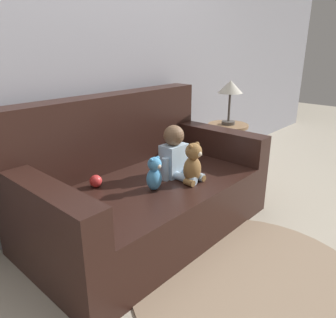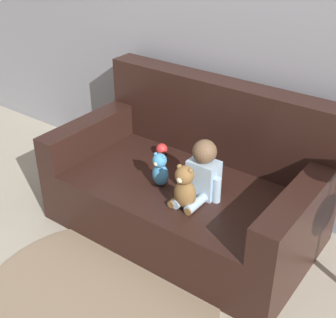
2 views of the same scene
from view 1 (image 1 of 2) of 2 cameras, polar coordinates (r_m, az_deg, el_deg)
The scene contains 9 objects.
ground_plane at distance 2.41m, azimuth -3.29°, elevation -12.01°, with size 12.00×12.00×0.00m, color #B7AD99.
wall_back at distance 2.48m, azimuth -13.61°, elevation 20.00°, with size 8.00×0.05×2.60m.
couch at distance 2.31m, azimuth -4.75°, elevation -4.87°, with size 1.66×0.94×0.92m.
person_baby at distance 2.25m, azimuth 1.30°, elevation 0.74°, with size 0.26×0.30×0.36m.
teddy_bear_brown at distance 2.15m, azimuth 4.36°, elevation -0.90°, with size 0.16×0.13×0.27m.
plush_toy_side at distance 2.04m, azimuth -2.40°, elevation -2.58°, with size 0.11×0.10×0.22m.
toy_ball at distance 2.16m, azimuth -12.46°, elevation -3.78°, with size 0.08×0.08×0.08m.
floor_rug at distance 2.01m, azimuth 14.05°, elevation -19.78°, with size 1.34×1.34×0.01m.
side_table at distance 3.02m, azimuth 10.61°, elevation 8.74°, with size 0.37×0.37×0.95m.
Camera 1 is at (-1.43, -1.47, 1.26)m, focal length 35.00 mm.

